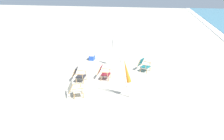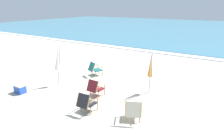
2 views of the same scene
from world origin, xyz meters
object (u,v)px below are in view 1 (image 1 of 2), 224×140
(umbrella_furled_white, at_px, (112,46))
(umbrella_furled_orange, at_px, (127,71))
(beach_chair_mid_center, at_px, (143,65))
(cooler_box, at_px, (92,57))
(beach_chair_far_center, at_px, (78,74))
(beach_chair_back_left, at_px, (103,72))
(beach_chair_front_right, at_px, (74,89))

(umbrella_furled_white, height_order, umbrella_furled_orange, umbrella_furled_white)
(beach_chair_mid_center, bearing_deg, umbrella_furled_white, -106.14)
(cooler_box, bearing_deg, umbrella_furled_white, 61.77)
(beach_chair_far_center, relative_size, umbrella_furled_white, 0.38)
(umbrella_furled_orange, bearing_deg, umbrella_furled_white, -160.48)
(beach_chair_back_left, relative_size, beach_chair_far_center, 1.00)
(umbrella_furled_orange, height_order, cooler_box, umbrella_furled_orange)
(cooler_box, bearing_deg, beach_chair_front_right, 6.91)
(beach_chair_back_left, relative_size, cooler_box, 1.65)
(beach_chair_mid_center, distance_m, beach_chair_far_center, 4.15)
(beach_chair_back_left, relative_size, umbrella_furled_white, 0.38)
(beach_chair_mid_center, height_order, umbrella_furled_white, umbrella_furled_white)
(beach_chair_mid_center, distance_m, umbrella_furled_orange, 3.77)
(beach_chair_far_center, distance_m, cooler_box, 3.75)
(umbrella_furled_orange, bearing_deg, cooler_box, -148.48)
(umbrella_furled_white, height_order, cooler_box, umbrella_furled_white)
(cooler_box, bearing_deg, beach_chair_far_center, 3.93)
(beach_chair_front_right, height_order, beach_chair_far_center, beach_chair_far_center)
(beach_chair_back_left, distance_m, cooler_box, 3.54)
(beach_chair_mid_center, distance_m, cooler_box, 4.03)
(beach_chair_back_left, height_order, umbrella_furled_orange, umbrella_furled_orange)
(umbrella_furled_white, distance_m, umbrella_furled_orange, 4.47)
(beach_chair_mid_center, bearing_deg, beach_chair_far_center, -57.19)
(cooler_box, bearing_deg, beach_chair_mid_center, 68.36)
(beach_chair_front_right, xyz_separation_m, umbrella_furled_white, (-4.61, 0.96, 0.96))
(beach_chair_back_left, height_order, cooler_box, beach_chair_back_left)
(beach_chair_far_center, bearing_deg, umbrella_furled_orange, 64.73)
(beach_chair_mid_center, distance_m, beach_chair_back_left, 2.77)
(beach_chair_front_right, distance_m, umbrella_furled_white, 4.81)
(umbrella_furled_white, relative_size, umbrella_furled_orange, 1.02)
(beach_chair_far_center, height_order, cooler_box, beach_chair_far_center)
(beach_chair_mid_center, xyz_separation_m, beach_chair_back_left, (1.69, -2.19, 0.00))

